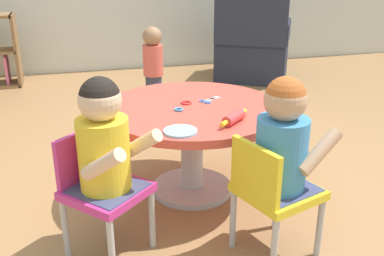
# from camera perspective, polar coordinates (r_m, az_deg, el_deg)

# --- Properties ---
(ground_plane) EXTENTS (10.00, 10.00, 0.00)m
(ground_plane) POSITION_cam_1_polar(r_m,az_deg,el_deg) (2.49, -0.00, -7.94)
(ground_plane) COLOR #9E7247
(craft_table) EXTENTS (0.95, 0.95, 0.49)m
(craft_table) POSITION_cam_1_polar(r_m,az_deg,el_deg) (2.33, -0.00, 0.33)
(craft_table) COLOR silver
(craft_table) RESTS_ON ground
(child_chair_left) EXTENTS (0.42, 0.42, 0.54)m
(child_chair_left) POSITION_cam_1_polar(r_m,az_deg,el_deg) (1.92, -11.64, -7.50)
(child_chair_left) COLOR #B7B7BC
(child_chair_left) RESTS_ON ground
(seated_child_left) EXTENTS (0.43, 0.44, 0.51)m
(seated_child_left) POSITION_cam_1_polar(r_m,az_deg,el_deg) (1.80, -11.25, -1.52)
(seated_child_left) COLOR #3F4772
(seated_child_left) RESTS_ON ground
(child_chair_right) EXTENTS (0.38, 0.38, 0.54)m
(child_chair_right) POSITION_cam_1_polar(r_m,az_deg,el_deg) (1.88, 10.25, -8.04)
(child_chair_right) COLOR #B7B7BC
(child_chair_right) RESTS_ON ground
(seated_child_right) EXTENTS (0.41, 0.36, 0.51)m
(seated_child_right) POSITION_cam_1_polar(r_m,az_deg,el_deg) (1.81, 11.64, -1.40)
(seated_child_right) COLOR #3F4772
(seated_child_right) RESTS_ON ground
(armchair_dark) EXTENTS (0.96, 0.97, 0.85)m
(armchair_dark) POSITION_cam_1_polar(r_m,az_deg,el_deg) (4.72, 7.77, 9.97)
(armchair_dark) COLOR #232838
(armchair_dark) RESTS_ON ground
(toddler_standing) EXTENTS (0.17, 0.17, 0.67)m
(toddler_standing) POSITION_cam_1_polar(r_m,az_deg,el_deg) (3.82, -5.02, 8.23)
(toddler_standing) COLOR #33384C
(toddler_standing) RESTS_ON ground
(rolling_pin) EXTENTS (0.19, 0.17, 0.05)m
(rolling_pin) POSITION_cam_1_polar(r_m,az_deg,el_deg) (2.06, 5.40, 1.33)
(rolling_pin) COLOR #D83F3F
(rolling_pin) RESTS_ON craft_table
(craft_scissors) EXTENTS (0.14, 0.12, 0.01)m
(craft_scissors) POSITION_cam_1_polar(r_m,az_deg,el_deg) (2.37, 2.10, 3.55)
(craft_scissors) COLOR silver
(craft_scissors) RESTS_ON craft_table
(playdough_blob_0) EXTENTS (0.15, 0.15, 0.01)m
(playdough_blob_0) POSITION_cam_1_polar(r_m,az_deg,el_deg) (1.94, -1.51, -0.42)
(playdough_blob_0) COLOR #8CCCF2
(playdough_blob_0) RESTS_ON craft_table
(cookie_cutter_0) EXTENTS (0.06, 0.06, 0.01)m
(cookie_cutter_0) POSITION_cam_1_polar(r_m,az_deg,el_deg) (2.33, -0.76, 3.28)
(cookie_cutter_0) COLOR red
(cookie_cutter_0) RESTS_ON craft_table
(cookie_cutter_1) EXTENTS (0.05, 0.05, 0.01)m
(cookie_cutter_1) POSITION_cam_1_polar(r_m,az_deg,el_deg) (2.22, -1.74, 2.40)
(cookie_cutter_1) COLOR #3F99D8
(cookie_cutter_1) RESTS_ON craft_table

